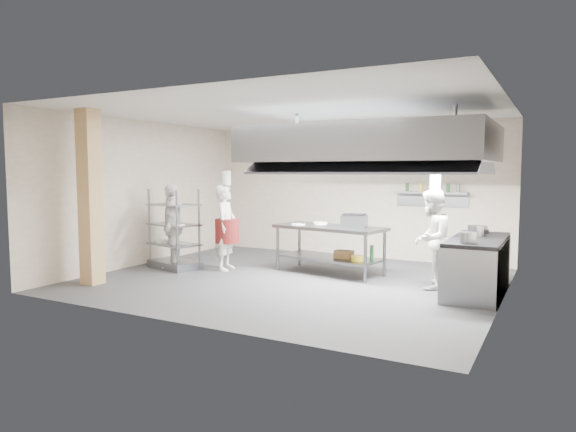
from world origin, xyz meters
The scene contains 23 objects.
floor centered at (0.00, 0.00, 0.00)m, with size 7.00×7.00×0.00m, color #2E2E30.
ceiling centered at (0.00, 0.00, 3.00)m, with size 7.00×7.00×0.00m, color silver.
wall_back centered at (0.00, 3.00, 1.50)m, with size 7.00×7.00×0.00m, color #B1A18D.
wall_left centered at (-3.50, 0.00, 1.50)m, with size 6.00×6.00×0.00m, color #B1A18D.
wall_right centered at (3.50, 0.00, 1.50)m, with size 6.00×6.00×0.00m, color #B1A18D.
column centered at (-2.90, -1.90, 1.50)m, with size 0.30×0.30×3.00m, color tan.
exhaust_hood centered at (1.30, 0.40, 2.40)m, with size 4.00×2.50×0.60m, color slate.
hood_strip_a centered at (0.40, 0.40, 2.08)m, with size 1.60×0.12×0.04m, color white.
hood_strip_b centered at (2.20, 0.40, 2.08)m, with size 1.60×0.12×0.04m, color white.
wall_shelf centered at (1.80, 2.84, 1.50)m, with size 1.50×0.28×0.04m, color slate.
island centered at (0.35, 0.89, 0.46)m, with size 2.11×0.88×0.91m, color slate, non-canonical shape.
island_worktop centered at (0.35, 0.89, 0.88)m, with size 2.11×0.88×0.06m, color slate.
island_undershelf centered at (0.35, 0.89, 0.30)m, with size 1.95×0.79×0.04m, color slate.
pass_rack centered at (-2.62, -0.09, 0.80)m, with size 1.06×0.62×1.59m, color slate, non-canonical shape.
cooking_range centered at (3.08, 0.50, 0.42)m, with size 0.80×2.00×0.84m, color slate.
range_top centered at (3.08, 0.50, 0.87)m, with size 0.78×1.96×0.06m, color black.
chef_head centered at (-1.59, 0.25, 0.84)m, with size 0.61×0.40×1.68m, color white.
chef_line centered at (2.35, 0.52, 0.83)m, with size 0.81×0.63×1.66m, color silver.
chef_plating centered at (-2.60, -0.15, 0.86)m, with size 1.00×0.42×1.71m, color white.
griddle centered at (0.81, 0.98, 1.02)m, with size 0.45×0.35×0.22m, color slate.
wicker_basket centered at (0.65, 0.87, 0.39)m, with size 0.33×0.23×0.14m, color olive.
stockpot centered at (3.02, 0.67, 0.99)m, with size 0.25×0.25×0.17m, color gray.
plate_stack centered at (-2.62, -0.09, 0.51)m, with size 0.28×0.28×0.05m, color silver.
Camera 1 is at (4.22, -8.04, 1.95)m, focal length 32.00 mm.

